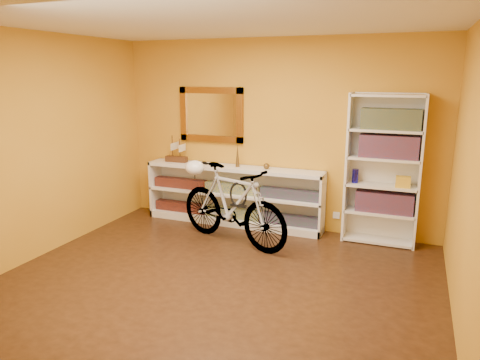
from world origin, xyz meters
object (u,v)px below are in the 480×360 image
at_px(console_unit, 233,195).
at_px(helmet, 195,168).
at_px(bookcase, 383,170).
at_px(bicycle, 232,205).

bearing_deg(console_unit, helmet, -125.65).
bearing_deg(bookcase, console_unit, -179.29).
xyz_separation_m(bicycle, helmet, (-0.63, 0.21, 0.39)).
bearing_deg(helmet, console_unit, 54.35).
relative_size(bookcase, bicycle, 1.09).
bearing_deg(bookcase, bicycle, -157.23).
xyz_separation_m(bookcase, helmet, (-2.36, -0.52, -0.05)).
xyz_separation_m(console_unit, bicycle, (0.28, -0.70, 0.09)).
height_order(bicycle, helmet, bicycle).
distance_m(console_unit, helmet, 0.77).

